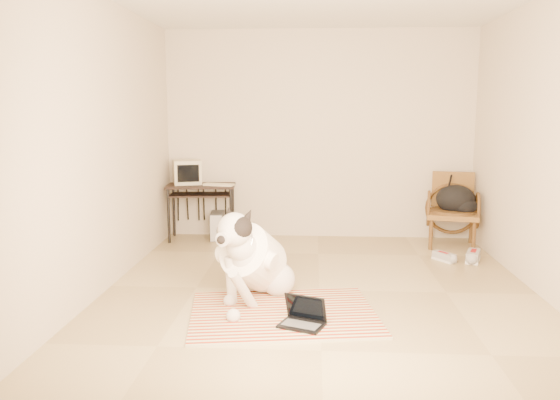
# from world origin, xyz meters

# --- Properties ---
(floor) EXTENTS (4.50, 4.50, 0.00)m
(floor) POSITION_xyz_m (0.00, 0.00, 0.00)
(floor) COLOR tan
(floor) RESTS_ON ground
(wall_back) EXTENTS (4.50, 0.00, 4.50)m
(wall_back) POSITION_xyz_m (0.00, 2.25, 1.35)
(wall_back) COLOR beige
(wall_back) RESTS_ON floor
(wall_front) EXTENTS (4.50, 0.00, 4.50)m
(wall_front) POSITION_xyz_m (0.00, -2.25, 1.35)
(wall_front) COLOR beige
(wall_front) RESTS_ON floor
(wall_left) EXTENTS (0.00, 4.50, 4.50)m
(wall_left) POSITION_xyz_m (-2.00, 0.00, 1.35)
(wall_left) COLOR beige
(wall_left) RESTS_ON floor
(wall_right) EXTENTS (0.00, 4.50, 4.50)m
(wall_right) POSITION_xyz_m (2.00, 0.00, 1.35)
(wall_right) COLOR beige
(wall_right) RESTS_ON floor
(rug) EXTENTS (1.67, 1.37, 0.02)m
(rug) POSITION_xyz_m (-0.30, -0.64, 0.01)
(rug) COLOR #AE1D0A
(rug) RESTS_ON floor
(dog) EXTENTS (0.69, 1.24, 0.91)m
(dog) POSITION_xyz_m (-0.59, -0.29, 0.36)
(dog) COLOR silver
(dog) RESTS_ON rug
(laptop) EXTENTS (0.40, 0.35, 0.23)m
(laptop) POSITION_xyz_m (-0.14, -0.90, 0.08)
(laptop) COLOR black
(laptop) RESTS_ON rug
(computer_desk) EXTENTS (0.90, 0.55, 0.72)m
(computer_desk) POSITION_xyz_m (-1.52, 1.97, 0.62)
(computer_desk) COLOR black
(computer_desk) RESTS_ON floor
(crt_monitor) EXTENTS (0.43, 0.42, 0.31)m
(crt_monitor) POSITION_xyz_m (-1.71, 2.04, 0.88)
(crt_monitor) COLOR beige
(crt_monitor) RESTS_ON computer_desk
(desk_keyboard) EXTENTS (0.40, 0.22, 0.03)m
(desk_keyboard) POSITION_xyz_m (-1.27, 1.89, 0.73)
(desk_keyboard) COLOR beige
(desk_keyboard) RESTS_ON computer_desk
(pc_tower) EXTENTS (0.19, 0.39, 0.35)m
(pc_tower) POSITION_xyz_m (-1.32, 2.00, 0.18)
(pc_tower) COLOR #4B4B4D
(pc_tower) RESTS_ON floor
(rattan_chair) EXTENTS (0.70, 0.68, 0.90)m
(rattan_chair) POSITION_xyz_m (1.66, 1.84, 0.45)
(rattan_chair) COLOR olive
(rattan_chair) RESTS_ON floor
(backpack) EXTENTS (0.48, 0.40, 0.35)m
(backpack) POSITION_xyz_m (1.70, 1.80, 0.58)
(backpack) COLOR black
(backpack) RESTS_ON rattan_chair
(sneaker_left) EXTENTS (0.25, 0.29, 0.10)m
(sneaker_left) POSITION_xyz_m (1.41, 1.10, 0.04)
(sneaker_left) COLOR silver
(sneaker_left) RESTS_ON floor
(sneaker_right) EXTENTS (0.25, 0.36, 0.12)m
(sneaker_right) POSITION_xyz_m (1.73, 1.11, 0.05)
(sneaker_right) COLOR silver
(sneaker_right) RESTS_ON floor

